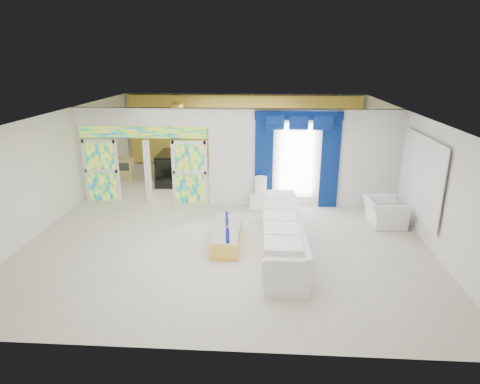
# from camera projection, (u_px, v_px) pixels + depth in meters

# --- Properties ---
(floor) EXTENTS (12.00, 12.00, 0.00)m
(floor) POSITION_uv_depth(u_px,v_px,m) (233.00, 214.00, 12.29)
(floor) COLOR #B7AF9E
(floor) RESTS_ON ground
(dividing_wall) EXTENTS (5.70, 0.18, 3.00)m
(dividing_wall) POSITION_uv_depth(u_px,v_px,m) (305.00, 158.00, 12.65)
(dividing_wall) COLOR white
(dividing_wall) RESTS_ON ground
(dividing_header) EXTENTS (4.30, 0.18, 0.55)m
(dividing_header) POSITION_uv_depth(u_px,v_px,m) (141.00, 117.00, 12.56)
(dividing_header) COLOR white
(dividing_header) RESTS_ON dividing_wall
(stained_panel_left) EXTENTS (0.95, 0.04, 2.00)m
(stained_panel_left) POSITION_uv_depth(u_px,v_px,m) (102.00, 171.00, 13.19)
(stained_panel_left) COLOR #994C3F
(stained_panel_left) RESTS_ON ground
(stained_panel_right) EXTENTS (0.95, 0.04, 2.00)m
(stained_panel_right) POSITION_uv_depth(u_px,v_px,m) (190.00, 172.00, 13.02)
(stained_panel_right) COLOR #994C3F
(stained_panel_right) RESTS_ON ground
(stained_transom) EXTENTS (4.00, 0.05, 0.35)m
(stained_transom) POSITION_uv_depth(u_px,v_px,m) (142.00, 132.00, 12.71)
(stained_transom) COLOR #994C3F
(stained_transom) RESTS_ON dividing_header
(window_pane) EXTENTS (1.00, 0.02, 2.30)m
(window_pane) POSITION_uv_depth(u_px,v_px,m) (297.00, 161.00, 12.58)
(window_pane) COLOR white
(window_pane) RESTS_ON dividing_wall
(blue_drape_left) EXTENTS (0.55, 0.10, 2.80)m
(blue_drape_left) POSITION_uv_depth(u_px,v_px,m) (264.00, 162.00, 12.63)
(blue_drape_left) COLOR #030D41
(blue_drape_left) RESTS_ON ground
(blue_drape_right) EXTENTS (0.55, 0.10, 2.80)m
(blue_drape_right) POSITION_uv_depth(u_px,v_px,m) (330.00, 163.00, 12.51)
(blue_drape_right) COLOR #030D41
(blue_drape_right) RESTS_ON ground
(blue_pelmet) EXTENTS (2.60, 0.12, 0.25)m
(blue_pelmet) POSITION_uv_depth(u_px,v_px,m) (299.00, 116.00, 12.13)
(blue_pelmet) COLOR #030D41
(blue_pelmet) RESTS_ON dividing_wall
(wall_mirror) EXTENTS (0.04, 2.70, 1.90)m
(wall_mirror) POSITION_uv_depth(u_px,v_px,m) (421.00, 176.00, 10.56)
(wall_mirror) COLOR white
(wall_mirror) RESTS_ON ground
(gold_curtains) EXTENTS (9.70, 0.12, 2.90)m
(gold_curtains) POSITION_uv_depth(u_px,v_px,m) (244.00, 131.00, 17.42)
(gold_curtains) COLOR #B1872A
(gold_curtains) RESTS_ON ground
(white_sofa) EXTENTS (1.00, 4.24, 0.80)m
(white_sofa) POSITION_uv_depth(u_px,v_px,m) (282.00, 235.00, 9.90)
(white_sofa) COLOR white
(white_sofa) RESTS_ON ground
(coffee_table) EXTENTS (0.69, 1.94, 0.43)m
(coffee_table) POSITION_uv_depth(u_px,v_px,m) (227.00, 235.00, 10.32)
(coffee_table) COLOR gold
(coffee_table) RESTS_ON ground
(console_table) EXTENTS (1.28, 0.46, 0.42)m
(console_table) POSITION_uv_depth(u_px,v_px,m) (270.00, 202.00, 12.74)
(console_table) COLOR white
(console_table) RESTS_ON ground
(table_lamp) EXTENTS (0.36, 0.36, 0.58)m
(table_lamp) POSITION_uv_depth(u_px,v_px,m) (261.00, 186.00, 12.60)
(table_lamp) COLOR white
(table_lamp) RESTS_ON console_table
(armchair) EXTENTS (1.06, 1.19, 0.74)m
(armchair) POSITION_uv_depth(u_px,v_px,m) (384.00, 212.00, 11.45)
(armchair) COLOR white
(armchair) RESTS_ON ground
(grand_piano) EXTENTS (1.44, 1.85, 0.91)m
(grand_piano) POSITION_uv_depth(u_px,v_px,m) (177.00, 164.00, 16.19)
(grand_piano) COLOR black
(grand_piano) RESTS_ON ground
(piano_bench) EXTENTS (0.91, 0.38, 0.30)m
(piano_bench) POSITION_uv_depth(u_px,v_px,m) (168.00, 183.00, 14.77)
(piano_bench) COLOR black
(piano_bench) RESTS_ON ground
(tv_console) EXTENTS (0.59, 0.54, 0.83)m
(tv_console) POSITION_uv_depth(u_px,v_px,m) (125.00, 169.00, 15.67)
(tv_console) COLOR #A58C52
(tv_console) RESTS_ON ground
(chandelier) EXTENTS (0.60, 0.60, 0.60)m
(chandelier) POSITION_uv_depth(u_px,v_px,m) (176.00, 110.00, 14.83)
(chandelier) COLOR gold
(chandelier) RESTS_ON ceiling
(decanters) EXTENTS (0.20, 1.15, 0.27)m
(decanters) POSITION_uv_depth(u_px,v_px,m) (227.00, 225.00, 10.19)
(decanters) COLOR #1C1592
(decanters) RESTS_ON coffee_table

